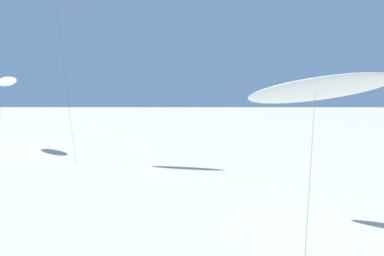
# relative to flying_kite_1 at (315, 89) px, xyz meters

# --- Properties ---
(flying_kite_1) EXTENTS (7.15, 11.73, 7.90)m
(flying_kite_1) POSITION_rel_flying_kite_1_xyz_m (0.00, 0.00, 0.00)
(flying_kite_1) COLOR white
(flying_kite_1) RESTS_ON ground
(flying_kite_2) EXTENTS (5.22, 7.92, 8.43)m
(flying_kite_2) POSITION_rel_flying_kite_1_xyz_m (-27.23, 24.22, 0.88)
(flying_kite_2) COLOR white
(flying_kite_2) RESTS_ON ground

